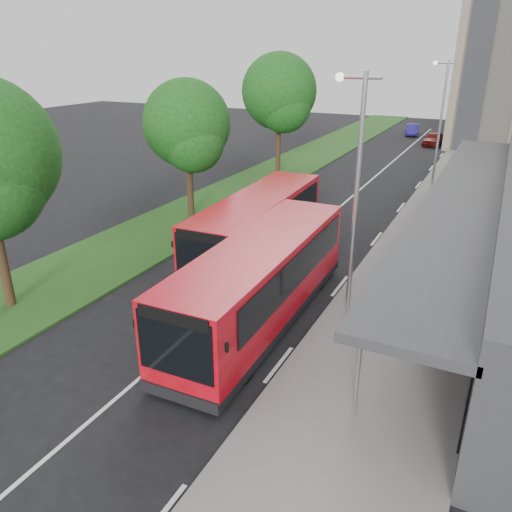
{
  "coord_description": "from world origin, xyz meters",
  "views": [
    {
      "loc": [
        8.26,
        -13.55,
        8.71
      ],
      "look_at": [
        0.52,
        2.07,
        1.5
      ],
      "focal_mm": 35.0,
      "sensor_mm": 36.0,
      "label": 1
    }
  ],
  "objects": [
    {
      "name": "pavement",
      "position": [
        6.0,
        20.0,
        0.07
      ],
      "size": [
        5.0,
        80.0,
        0.15
      ],
      "primitive_type": "cube",
      "color": "slate",
      "rests_on": "ground"
    },
    {
      "name": "car_far",
      "position": [
        -1.17,
        44.26,
        0.59
      ],
      "size": [
        1.71,
        3.7,
        1.17
      ],
      "primitive_type": "imported",
      "rotation": [
        0.0,
        0.0,
        0.14
      ],
      "color": "navy",
      "rests_on": "ground"
    },
    {
      "name": "bus_second",
      "position": [
        -0.97,
        5.28,
        1.45
      ],
      "size": [
        2.89,
        10.07,
        2.83
      ],
      "rotation": [
        0.0,
        0.0,
        0.03
      ],
      "color": "red",
      "rests_on": "ground"
    },
    {
      "name": "bus_main",
      "position": [
        1.67,
        0.12,
        1.49
      ],
      "size": [
        2.83,
        10.35,
        2.91
      ],
      "rotation": [
        0.0,
        0.0,
        0.02
      ],
      "color": "red",
      "rests_on": "ground"
    },
    {
      "name": "lamp_post_near",
      "position": [
        4.12,
        2.0,
        4.72
      ],
      "size": [
        1.44,
        0.28,
        8.0
      ],
      "color": "#9B9EA3",
      "rests_on": "pavement"
    },
    {
      "name": "lane_centre_line",
      "position": [
        0.0,
        15.0,
        0.01
      ],
      "size": [
        0.12,
        70.0,
        0.01
      ],
      "primitive_type": "cube",
      "color": "silver",
      "rests_on": "ground"
    },
    {
      "name": "ground",
      "position": [
        0.0,
        0.0,
        0.0
      ],
      "size": [
        120.0,
        120.0,
        0.0
      ],
      "primitive_type": "plane",
      "color": "black",
      "rests_on": "ground"
    },
    {
      "name": "kerb_dashes",
      "position": [
        3.3,
        19.0,
        0.01
      ],
      "size": [
        0.12,
        56.0,
        0.01
      ],
      "color": "silver",
      "rests_on": "ground"
    },
    {
      "name": "tree_mid",
      "position": [
        -7.01,
        9.05,
        4.81
      ],
      "size": [
        4.64,
        4.64,
        7.45
      ],
      "color": "#311C13",
      "rests_on": "ground"
    },
    {
      "name": "grass_verge",
      "position": [
        -7.0,
        20.0,
        0.05
      ],
      "size": [
        5.0,
        80.0,
        0.1
      ],
      "primitive_type": "cube",
      "color": "#1D4B18",
      "rests_on": "ground"
    },
    {
      "name": "lamp_post_far",
      "position": [
        4.12,
        22.0,
        4.72
      ],
      "size": [
        1.44,
        0.28,
        8.0
      ],
      "color": "#9B9EA3",
      "rests_on": "pavement"
    },
    {
      "name": "litter_bin",
      "position": [
        5.04,
        9.88,
        0.6
      ],
      "size": [
        0.6,
        0.6,
        0.91
      ],
      "primitive_type": "cylinder",
      "rotation": [
        0.0,
        0.0,
        -0.21
      ],
      "color": "#3C2918",
      "rests_on": "pavement"
    },
    {
      "name": "car_near",
      "position": [
        1.84,
        38.73,
        0.65
      ],
      "size": [
        1.81,
        3.91,
        1.3
      ],
      "primitive_type": "imported",
      "rotation": [
        0.0,
        0.0,
        -0.08
      ],
      "color": "#5D100D",
      "rests_on": "ground"
    },
    {
      "name": "tree_far",
      "position": [
        -7.01,
        21.05,
        5.61
      ],
      "size": [
        5.4,
        5.4,
        8.68
      ],
      "color": "#311C13",
      "rests_on": "ground"
    },
    {
      "name": "bollard",
      "position": [
        5.09,
        17.05,
        0.69
      ],
      "size": [
        0.21,
        0.21,
        1.07
      ],
      "primitive_type": "cylinder",
      "rotation": [
        0.0,
        0.0,
        0.3
      ],
      "color": "yellow",
      "rests_on": "pavement"
    }
  ]
}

